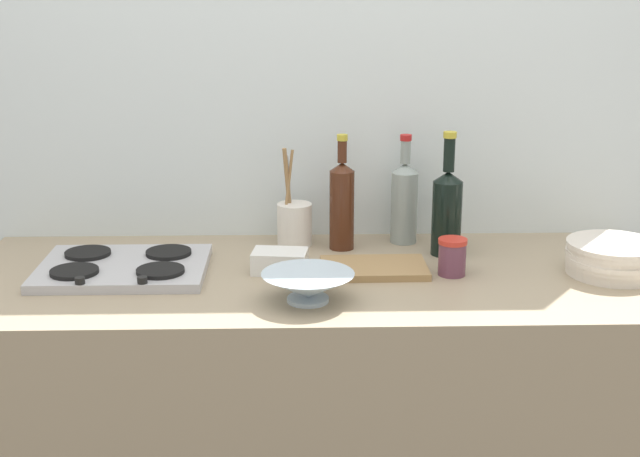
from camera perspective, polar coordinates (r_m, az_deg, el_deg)
The scene contains 12 objects.
counter_block at distance 2.43m, azimuth 0.00°, elevation -13.02°, with size 1.80×0.70×0.90m, color tan.
backsplash_panel at distance 2.56m, azimuth -0.23°, elevation 3.64°, with size 1.90×0.06×2.16m, color silver.
stovetop_hob at distance 2.30m, azimuth -12.52°, elevation -2.43°, with size 0.42×0.33×0.04m.
plate_stack at distance 2.35m, azimuth 18.35°, elevation -1.82°, with size 0.24×0.24×0.08m.
wine_bottle_leftmost at distance 2.39m, azimuth 8.15°, elevation 1.23°, with size 0.08×0.08×0.33m.
wine_bottle_mid_left at distance 2.49m, azimuth 5.43°, elevation 1.81°, with size 0.07×0.07×0.31m.
wine_bottle_mid_right at distance 2.42m, azimuth 1.41°, elevation 1.62°, with size 0.07×0.07×0.32m.
mixing_bowl at distance 2.05m, azimuth -0.78°, elevation -3.70°, with size 0.22×0.22×0.07m.
butter_dish at distance 2.25m, azimuth -2.60°, elevation -2.12°, with size 0.14×0.09×0.06m, color white.
utensil_crock at distance 2.46m, azimuth -1.66°, elevation 0.39°, with size 0.10×0.10×0.28m.
condiment_jar_front at distance 2.25m, azimuth 8.49°, elevation -1.80°, with size 0.07×0.07×0.09m.
cutting_board at distance 2.26m, azimuth 3.49°, elevation -2.55°, with size 0.27×0.17×0.02m, color #9E7A4C.
Camera 1 is at (-0.06, -2.12, 1.64)m, focal length 49.84 mm.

